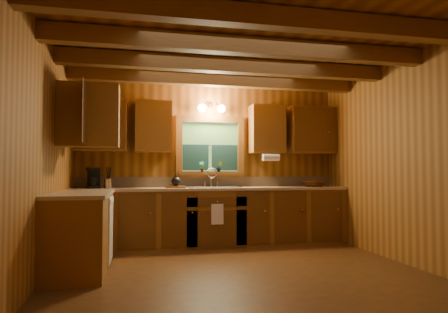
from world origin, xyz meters
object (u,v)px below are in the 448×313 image
at_px(coffee_maker, 93,178).
at_px(wicker_basket, 314,184).
at_px(sink, 213,190).
at_px(cutting_board, 176,187).

relative_size(coffee_maker, wicker_basket, 0.78).
distance_m(sink, cutting_board, 0.59).
xyz_separation_m(sink, coffee_maker, (-1.79, 0.05, 0.19)).
bearing_deg(coffee_maker, sink, -20.84).
bearing_deg(wicker_basket, cutting_board, -179.95).
bearing_deg(coffee_maker, wicker_basket, -21.06).
distance_m(coffee_maker, cutting_board, 1.22).
distance_m(sink, wicker_basket, 1.66).
bearing_deg(cutting_board, wicker_basket, 6.37).
bearing_deg(wicker_basket, coffee_maker, 178.14).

